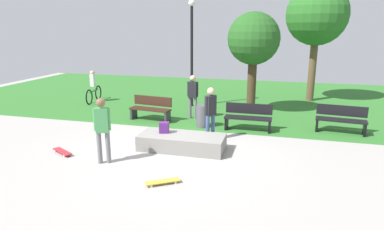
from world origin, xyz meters
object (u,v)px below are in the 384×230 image
(lamp_post, at_px, (192,44))
(pedestrian_with_backpack, at_px, (193,93))
(backpack_on_ledge, at_px, (164,128))
(cyclist_on_bicycle, at_px, (93,89))
(concrete_ledge, at_px, (182,142))
(park_bench_center_lawn, at_px, (248,117))
(skateboard_by_ledge, at_px, (163,181))
(tree_slender_maple, at_px, (317,15))
(skater_performing_trick, at_px, (102,126))
(skater_watching, at_px, (210,110))
(park_bench_far_right, at_px, (341,119))
(skateboard_spare, at_px, (62,151))
(trash_bin, at_px, (203,116))
(park_bench_by_oak, at_px, (151,108))
(tree_leaning_ash, at_px, (254,40))

(lamp_post, distance_m, pedestrian_with_backpack, 2.74)
(backpack_on_ledge, xyz_separation_m, cyclist_on_bicycle, (-5.35, 5.10, 0.03))
(concrete_ledge, bearing_deg, cyclist_on_bicycle, 138.80)
(park_bench_center_lawn, relative_size, cyclist_on_bicycle, 0.89)
(skateboard_by_ledge, xyz_separation_m, tree_slender_maple, (3.89, 10.36, 3.92))
(backpack_on_ledge, height_order, skateboard_by_ledge, backpack_on_ledge)
(tree_slender_maple, height_order, cyclist_on_bicycle, tree_slender_maple)
(concrete_ledge, height_order, skater_performing_trick, skater_performing_trick)
(skater_watching, distance_m, park_bench_far_right, 4.53)
(tree_slender_maple, bearing_deg, skateboard_spare, -128.06)
(concrete_ledge, xyz_separation_m, park_bench_far_right, (4.72, 2.94, 0.26))
(concrete_ledge, distance_m, park_bench_center_lawn, 2.96)
(trash_bin, bearing_deg, concrete_ledge, -91.51)
(backpack_on_ledge, height_order, pedestrian_with_backpack, pedestrian_with_backpack)
(backpack_on_ledge, relative_size, skateboard_by_ledge, 0.41)
(park_bench_by_oak, bearing_deg, pedestrian_with_backpack, 25.35)
(park_bench_by_oak, bearing_deg, tree_leaning_ash, 32.08)
(park_bench_by_oak, distance_m, pedestrian_with_backpack, 1.71)
(concrete_ledge, xyz_separation_m, park_bench_center_lawn, (1.67, 2.43, 0.26))
(concrete_ledge, distance_m, park_bench_by_oak, 3.45)
(park_bench_far_right, distance_m, pedestrian_with_backpack, 5.34)
(tree_leaning_ash, relative_size, tree_slender_maple, 0.75)
(trash_bin, xyz_separation_m, cyclist_on_bicycle, (-5.98, 2.76, 0.24))
(park_bench_by_oak, bearing_deg, park_bench_far_right, 1.50)
(concrete_ledge, xyz_separation_m, lamp_post, (-1.16, 5.50, 2.54))
(skateboard_by_ledge, xyz_separation_m, trash_bin, (-0.15, 4.67, 0.33))
(tree_leaning_ash, distance_m, lamp_post, 2.73)
(skater_performing_trick, distance_m, park_bench_center_lawn, 5.18)
(concrete_ledge, relative_size, skater_watching, 1.47)
(concrete_ledge, distance_m, tree_slender_maple, 9.83)
(concrete_ledge, xyz_separation_m, pedestrian_with_backpack, (-0.57, 3.46, 0.80))
(skater_performing_trick, bearing_deg, cyclist_on_bicycle, 122.45)
(park_bench_center_lawn, height_order, tree_slender_maple, tree_slender_maple)
(park_bench_center_lawn, bearing_deg, pedestrian_with_backpack, 155.38)
(skateboard_by_ledge, xyz_separation_m, cyclist_on_bicycle, (-6.12, 7.43, 0.57))
(skateboard_spare, height_order, lamp_post, lamp_post)
(park_bench_far_right, distance_m, tree_slender_maple, 6.27)
(concrete_ledge, relative_size, tree_slender_maple, 0.46)
(skateboard_spare, relative_size, park_bench_by_oak, 0.48)
(skater_performing_trick, xyz_separation_m, lamp_post, (0.53, 6.96, 1.74))
(cyclist_on_bicycle, bearing_deg, tree_leaning_ash, -1.36)
(trash_bin, bearing_deg, lamp_post, 111.60)
(skater_performing_trick, relative_size, pedestrian_with_backpack, 1.03)
(pedestrian_with_backpack, bearing_deg, concrete_ledge, -80.60)
(park_bench_far_right, bearing_deg, tree_leaning_ash, 147.17)
(skateboard_by_ledge, height_order, pedestrian_with_backpack, pedestrian_with_backpack)
(skater_performing_trick, bearing_deg, skateboard_by_ledge, -22.50)
(pedestrian_with_backpack, bearing_deg, trash_bin, -58.71)
(concrete_ledge, height_order, backpack_on_ledge, backpack_on_ledge)
(park_bench_far_right, distance_m, lamp_post, 6.80)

